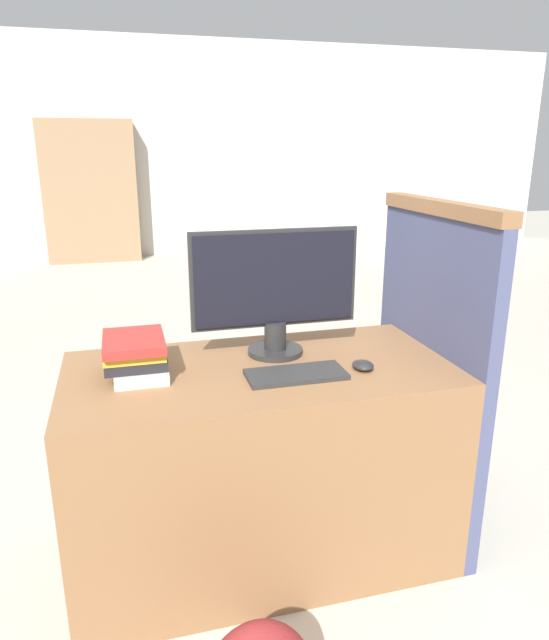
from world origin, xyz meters
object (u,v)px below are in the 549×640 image
at_px(monitor, 275,289).
at_px(book_stack, 136,356).
at_px(mouse, 363,365).
at_px(keyboard, 296,374).

height_order(monitor, book_stack, monitor).
height_order(monitor, mouse, monitor).
xyz_separation_m(monitor, book_stack, (-0.49, -0.08, -0.17)).
relative_size(mouse, book_stack, 0.34).
height_order(monitor, keyboard, monitor).
xyz_separation_m(monitor, mouse, (0.24, -0.23, -0.22)).
bearing_deg(mouse, keyboard, -179.49).
bearing_deg(monitor, keyboard, -87.88).
bearing_deg(keyboard, book_stack, 163.58).
distance_m(mouse, book_stack, 0.75).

